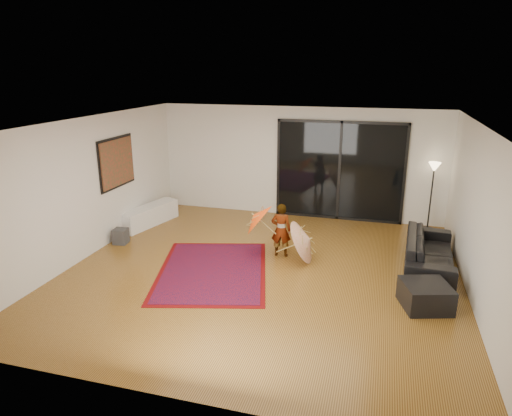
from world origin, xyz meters
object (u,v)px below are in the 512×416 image
at_px(media_console, 149,215).
at_px(ottoman, 425,296).
at_px(child, 281,230).
at_px(sofa, 430,252).

height_order(media_console, ottoman, media_console).
relative_size(media_console, child, 1.52).
distance_m(sofa, child, 2.80).
height_order(media_console, child, child).
bearing_deg(child, ottoman, 148.23).
bearing_deg(media_console, child, -1.93).
xyz_separation_m(media_console, child, (3.42, -0.98, 0.31)).
relative_size(sofa, child, 2.00).
distance_m(media_console, child, 3.57).
relative_size(sofa, ottoman, 3.11).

